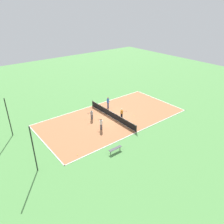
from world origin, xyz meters
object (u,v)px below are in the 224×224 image
at_px(fence_post_back_right, 9,118).
at_px(player_center_orange, 122,113).
at_px(bench, 115,149).
at_px(tennis_ball_right_alley, 134,116).
at_px(tennis_net, 112,114).
at_px(player_near_blue, 108,102).
at_px(fence_post_back_left, 34,150).
at_px(player_far_white, 101,123).
at_px(tennis_ball_near_net, 78,155).
at_px(player_baseline_gray, 92,114).

bearing_deg(fence_post_back_right, player_center_orange, -110.29).
height_order(bench, tennis_ball_right_alley, bench).
bearing_deg(fence_post_back_right, tennis_net, -107.86).
bearing_deg(player_center_orange, tennis_ball_right_alley, 40.15).
relative_size(player_near_blue, fence_post_back_left, 0.37).
distance_m(player_center_orange, fence_post_back_left, 14.00).
bearing_deg(tennis_net, player_center_orange, -134.10).
xyz_separation_m(tennis_net, bench, (-6.48, 4.68, -0.12)).
bearing_deg(player_far_white, fence_post_back_right, 62.84).
bearing_deg(tennis_net, tennis_ball_near_net, 118.21).
relative_size(tennis_net, player_near_blue, 5.50).
distance_m(player_baseline_gray, tennis_ball_near_net, 8.24).
height_order(player_far_white, player_baseline_gray, player_far_white).
height_order(player_far_white, fence_post_back_left, fence_post_back_left).
bearing_deg(player_near_blue, bench, -6.23).
relative_size(player_far_white, player_baseline_gray, 1.08).
bearing_deg(tennis_net, fence_post_back_right, 72.14).
relative_size(player_center_orange, tennis_ball_right_alley, 21.58).
distance_m(tennis_ball_near_net, fence_post_back_right, 9.82).
bearing_deg(tennis_ball_near_net, bench, -119.48).
distance_m(fence_post_back_left, fence_post_back_right, 8.10).
relative_size(bench, player_far_white, 1.08).
bearing_deg(tennis_ball_near_net, fence_post_back_left, 84.72).
height_order(tennis_net, player_baseline_gray, player_baseline_gray).
distance_m(tennis_net, tennis_ball_near_net, 9.41).
bearing_deg(tennis_ball_near_net, player_near_blue, -53.21).
height_order(tennis_ball_right_alley, fence_post_back_right, fence_post_back_right).
bearing_deg(fence_post_back_left, player_center_orange, -77.18).
height_order(player_near_blue, tennis_ball_right_alley, player_near_blue).
relative_size(tennis_net, tennis_ball_right_alley, 147.69).
bearing_deg(player_baseline_gray, bench, 70.07).
bearing_deg(fence_post_back_left, player_far_white, -75.78).
bearing_deg(player_center_orange, player_near_blue, 141.11).
relative_size(player_near_blue, tennis_ball_near_net, 26.86).
height_order(player_center_orange, player_near_blue, player_near_blue).
distance_m(tennis_net, player_far_white, 3.54).
xyz_separation_m(bench, player_center_orange, (5.52, -5.67, 0.46)).
relative_size(tennis_net, fence_post_back_left, 2.01).
distance_m(bench, player_baseline_gray, 8.19).
relative_size(player_near_blue, tennis_ball_right_alley, 26.86).
xyz_separation_m(tennis_ball_right_alley, tennis_ball_near_net, (-2.88, 11.13, 0.00)).
xyz_separation_m(player_near_blue, tennis_ball_right_alley, (-4.42, -1.37, -1.03)).
height_order(tennis_ball_near_net, fence_post_back_left, fence_post_back_left).
bearing_deg(fence_post_back_left, player_baseline_gray, -61.45).
distance_m(player_near_blue, fence_post_back_left, 15.70).
xyz_separation_m(player_near_blue, tennis_ball_near_net, (-7.30, 9.76, -1.03)).
bearing_deg(bench, fence_post_back_right, -53.17).
distance_m(tennis_ball_near_net, fence_post_back_left, 4.94).
distance_m(player_far_white, tennis_ball_near_net, 5.94).
distance_m(player_center_orange, tennis_ball_right_alley, 2.10).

